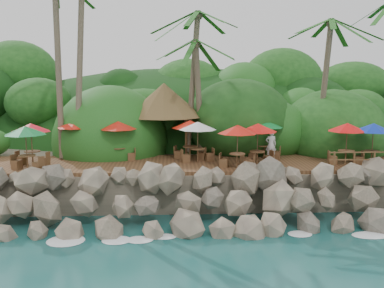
{
  "coord_description": "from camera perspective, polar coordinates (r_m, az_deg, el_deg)",
  "views": [
    {
      "loc": [
        -1.09,
        -18.04,
        7.17
      ],
      "look_at": [
        0.0,
        6.0,
        3.4
      ],
      "focal_mm": 39.11,
      "sensor_mm": 36.0,
      "label": 1
    }
  ],
  "objects": [
    {
      "name": "ground",
      "position": [
        19.44,
        0.82,
        -12.74
      ],
      "size": [
        140.0,
        140.0,
        0.0
      ],
      "primitive_type": "plane",
      "color": "#19514F",
      "rests_on": "ground"
    },
    {
      "name": "land_base",
      "position": [
        34.6,
        -0.75,
        -1.29
      ],
      "size": [
        32.0,
        25.2,
        2.1
      ],
      "primitive_type": "cube",
      "color": "gray",
      "rests_on": "ground"
    },
    {
      "name": "jungle_hill",
      "position": [
        42.17,
        -1.08,
        -0.89
      ],
      "size": [
        44.8,
        28.0,
        15.4
      ],
      "primitive_type": "ellipsoid",
      "color": "#143811",
      "rests_on": "ground"
    },
    {
      "name": "seawall",
      "position": [
        20.95,
        0.5,
        -7.79
      ],
      "size": [
        29.0,
        4.0,
        2.3
      ],
      "primitive_type": null,
      "color": "gray",
      "rests_on": "ground"
    },
    {
      "name": "terrace",
      "position": [
        24.57,
        0.0,
        -2.77
      ],
      "size": [
        26.0,
        5.0,
        0.2
      ],
      "primitive_type": "cube",
      "color": "brown",
      "rests_on": "land_base"
    },
    {
      "name": "jungle_foliage",
      "position": [
        33.83,
        -0.69,
        -3.34
      ],
      "size": [
        44.0,
        16.0,
        12.0
      ],
      "primitive_type": null,
      "color": "#143811",
      "rests_on": "ground"
    },
    {
      "name": "foam_line",
      "position": [
        19.71,
        0.77,
        -12.33
      ],
      "size": [
        25.2,
        0.8,
        0.06
      ],
      "color": "white",
      "rests_on": "ground"
    },
    {
      "name": "palms",
      "position": [
        27.11,
        2.46,
        18.8
      ],
      "size": [
        26.88,
        7.18,
        13.07
      ],
      "color": "brown",
      "rests_on": "ground"
    },
    {
      "name": "palapa",
      "position": [
        27.54,
        -3.83,
        6.01
      ],
      "size": [
        5.13,
        5.13,
        4.6
      ],
      "color": "brown",
      "rests_on": "ground"
    },
    {
      "name": "dining_clusters",
      "position": [
        24.03,
        2.46,
        1.99
      ],
      "size": [
        23.11,
        5.36,
        2.39
      ],
      "color": "brown",
      "rests_on": "terrace"
    },
    {
      "name": "railing",
      "position": [
        24.87,
        24.74,
        -1.79
      ],
      "size": [
        6.1,
        0.1,
        1.0
      ],
      "color": "brown",
      "rests_on": "terrace"
    },
    {
      "name": "waiter",
      "position": [
        25.71,
        10.72,
        -0.11
      ],
      "size": [
        0.68,
        0.45,
        1.82
      ],
      "primitive_type": "imported",
      "rotation": [
        0.0,
        0.0,
        3.11
      ],
      "color": "silver",
      "rests_on": "terrace"
    }
  ]
}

